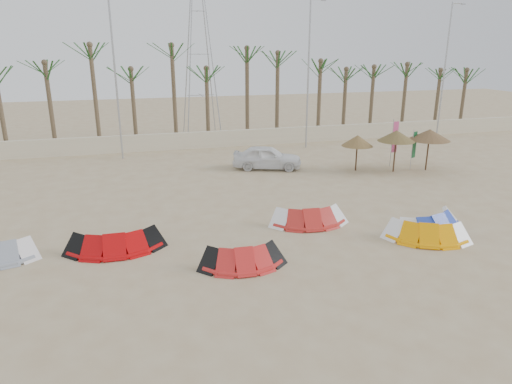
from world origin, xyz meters
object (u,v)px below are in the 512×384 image
object	(u,v)px
parasol_left	(357,141)
kite_red_right	(307,214)
kite_red_mid	(241,253)
kite_blue	(428,219)
kite_orange	(422,229)
car	(267,157)
parasol_mid	(396,136)
kite_red_left	(115,238)
parasol_right	(430,135)

from	to	relation	value
parasol_left	kite_red_right	bearing A→B (deg)	-129.92
kite_red_mid	kite_blue	size ratio (longest dim) A/B	0.84
kite_orange	car	distance (m)	12.98
kite_orange	parasol_mid	bearing A→B (deg)	64.56
kite_red_right	parasol_left	world-z (taller)	parasol_left
kite_red_left	kite_blue	bearing A→B (deg)	-6.78
kite_blue	parasol_right	world-z (taller)	parasol_right
parasol_left	parasol_right	distance (m)	4.59
parasol_right	kite_red_left	bearing A→B (deg)	-159.78
parasol_mid	kite_red_mid	bearing A→B (deg)	-141.37
parasol_left	car	xyz separation A→B (m)	(-5.39, 1.99, -1.19)
kite_orange	parasol_left	bearing A→B (deg)	77.07
kite_red_mid	kite_red_right	xyz separation A→B (m)	(3.87, 3.22, 0.00)
parasol_mid	car	xyz separation A→B (m)	(-7.56, 2.93, -1.56)
parasol_mid	parasol_left	bearing A→B (deg)	156.62
kite_red_right	car	xyz separation A→B (m)	(1.06, 9.69, 0.34)
kite_red_left	kite_orange	bearing A→B (deg)	-11.12
kite_orange	car	xyz separation A→B (m)	(-2.95, 12.64, 0.34)
kite_red_left	kite_orange	xyz separation A→B (m)	(12.35, -2.43, -0.00)
kite_red_mid	kite_orange	size ratio (longest dim) A/B	0.83
kite_red_left	parasol_left	bearing A→B (deg)	29.06
kite_blue	parasol_right	bearing A→B (deg)	55.17
kite_red_left	car	xyz separation A→B (m)	(9.40, 10.21, 0.34)
kite_red_mid	parasol_left	world-z (taller)	parasol_left
kite_red_mid	parasol_left	distance (m)	15.11
kite_red_right	kite_blue	bearing A→B (deg)	-23.25
kite_red_mid	kite_red_right	size ratio (longest dim) A/B	0.90
kite_red_left	kite_red_mid	size ratio (longest dim) A/B	1.17
kite_red_left	parasol_mid	distance (m)	18.56
kite_red_left	parasol_mid	bearing A→B (deg)	23.23
kite_orange	kite_blue	bearing A→B (deg)	45.03
kite_red_right	parasol_mid	distance (m)	11.12
kite_red_right	parasol_right	size ratio (longest dim) A/B	1.33
kite_red_left	parasol_mid	world-z (taller)	parasol_mid
kite_red_right	car	world-z (taller)	car
parasol_left	parasol_right	size ratio (longest dim) A/B	0.87
kite_red_left	parasol_right	xyz separation A→B (m)	(19.22, 7.08, 1.89)
parasol_mid	kite_orange	bearing A→B (deg)	-115.44
kite_blue	parasol_left	distance (m)	10.04
parasol_mid	parasol_right	bearing A→B (deg)	-5.09
car	kite_orange	bearing A→B (deg)	-147.58
parasol_left	parasol_right	world-z (taller)	parasol_right
kite_red_left	car	bearing A→B (deg)	47.35
kite_red_right	kite_blue	xyz separation A→B (m)	(4.86, -2.09, 0.00)
kite_red_left	kite_red_mid	distance (m)	5.23
parasol_right	kite_red_right	bearing A→B (deg)	-148.89
kite_orange	kite_blue	distance (m)	1.21
kite_red_left	parasol_left	distance (m)	16.99
parasol_left	parasol_mid	size ratio (longest dim) A/B	0.86
kite_red_right	parasol_left	distance (m)	10.16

